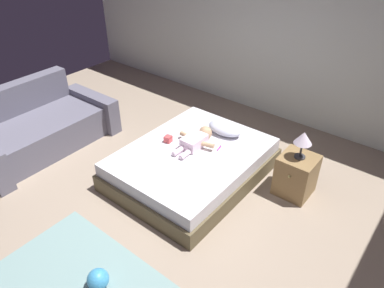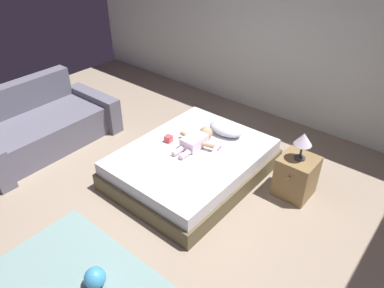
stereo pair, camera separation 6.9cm
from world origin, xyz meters
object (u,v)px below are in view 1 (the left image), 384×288
object	(u,v)px
pillow	(225,128)
baby	(197,140)
toy_block	(168,139)
couch	(39,128)
bed	(192,164)
toothbrush	(220,148)
lamp	(303,139)
toy_ball	(98,279)
nightstand	(296,175)

from	to	relation	value
pillow	baby	world-z (taller)	baby
baby	toy_block	size ratio (longest dim) A/B	6.89
baby	couch	world-z (taller)	couch
toy_block	bed	bearing A→B (deg)	4.63
bed	toy_block	size ratio (longest dim) A/B	20.56
couch	toy_block	world-z (taller)	couch
pillow	toy_block	size ratio (longest dim) A/B	5.09
toothbrush	lamp	size ratio (longest dim) A/B	0.38
bed	couch	distance (m)	2.25
toothbrush	toy_block	world-z (taller)	toy_block
baby	bed	bearing A→B (deg)	-73.80
toy_ball	toy_block	size ratio (longest dim) A/B	2.12
nightstand	toy_block	xyz separation A→B (m)	(-1.49, -0.55, 0.17)
pillow	toy_ball	distance (m)	2.38
lamp	toothbrush	bearing A→B (deg)	-163.84
toothbrush	lamp	distance (m)	1.00
toy_ball	toy_block	xyz separation A→B (m)	(-0.70, 1.73, 0.32)
lamp	bed	bearing A→B (deg)	-155.41
pillow	toy_ball	world-z (taller)	pillow
toothbrush	toy_block	xyz separation A→B (m)	(-0.58, -0.28, 0.03)
bed	lamp	bearing A→B (deg)	24.59
pillow	toothbrush	bearing A→B (deg)	-65.93
nightstand	lamp	distance (m)	0.50
nightstand	lamp	xyz separation A→B (m)	(0.00, 0.00, 0.50)
nightstand	toothbrush	bearing A→B (deg)	-163.84
lamp	couch	bearing A→B (deg)	-158.29
nightstand	lamp	world-z (taller)	lamp
toothbrush	nightstand	xyz separation A→B (m)	(0.90, 0.26, -0.14)
toy_ball	toy_block	bearing A→B (deg)	112.17
toothbrush	pillow	bearing A→B (deg)	114.07
toothbrush	couch	distance (m)	2.56
pillow	lamp	bearing A→B (deg)	-3.55
lamp	toy_block	world-z (taller)	lamp
toothbrush	nightstand	bearing A→B (deg)	16.16
baby	toy_ball	distance (m)	1.97
bed	pillow	distance (m)	0.65
toy_ball	baby	bearing A→B (deg)	101.53
pillow	toy_block	distance (m)	0.75
pillow	toothbrush	world-z (taller)	pillow
bed	nightstand	size ratio (longest dim) A/B	3.78
bed	couch	size ratio (longest dim) A/B	0.99
bed	lamp	world-z (taller)	lamp
couch	lamp	distance (m)	3.52
baby	toy_ball	bearing A→B (deg)	-78.47
bed	toothbrush	world-z (taller)	toothbrush
bed	lamp	xyz separation A→B (m)	(1.13, 0.52, 0.56)
pillow	toy_block	xyz separation A→B (m)	(-0.44, -0.61, -0.03)
couch	nightstand	distance (m)	3.49
pillow	baby	bearing A→B (deg)	-105.69
bed	toy_block	xyz separation A→B (m)	(-0.36, -0.03, 0.24)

